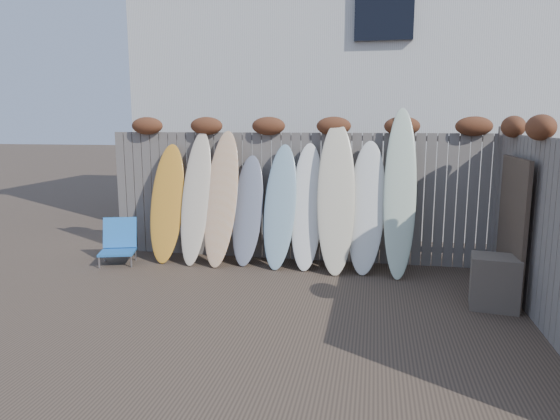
% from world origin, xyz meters
% --- Properties ---
extents(ground, '(80.00, 80.00, 0.00)m').
position_xyz_m(ground, '(0.00, 0.00, 0.00)').
color(ground, '#493A2D').
extents(back_fence, '(6.05, 0.28, 2.24)m').
position_xyz_m(back_fence, '(0.06, 2.39, 1.18)').
color(back_fence, slate).
rests_on(back_fence, ground).
extents(right_fence, '(0.28, 4.40, 2.24)m').
position_xyz_m(right_fence, '(2.99, 0.25, 1.14)').
color(right_fence, slate).
rests_on(right_fence, ground).
extents(house, '(8.50, 5.50, 6.33)m').
position_xyz_m(house, '(0.50, 6.50, 3.20)').
color(house, silver).
rests_on(house, ground).
extents(beach_chair, '(0.65, 0.67, 0.68)m').
position_xyz_m(beach_chair, '(-2.65, 1.70, 0.32)').
color(beach_chair, '#2366B3').
rests_on(beach_chair, ground).
extents(wooden_crate, '(0.59, 0.52, 0.62)m').
position_xyz_m(wooden_crate, '(2.65, 0.73, 0.31)').
color(wooden_crate, '#65584C').
rests_on(wooden_crate, ground).
extents(lattice_panel, '(0.05, 1.16, 1.74)m').
position_xyz_m(lattice_panel, '(2.89, 1.11, 0.87)').
color(lattice_panel, '#3E3726').
rests_on(lattice_panel, ground).
extents(surfboard_0, '(0.54, 0.65, 1.83)m').
position_xyz_m(surfboard_0, '(-1.95, 2.00, 0.91)').
color(surfboard_0, orange).
rests_on(surfboard_0, ground).
extents(surfboard_1, '(0.49, 0.74, 2.03)m').
position_xyz_m(surfboard_1, '(-1.47, 1.98, 1.01)').
color(surfboard_1, beige).
rests_on(surfboard_1, ground).
extents(surfboard_2, '(0.57, 0.76, 2.04)m').
position_xyz_m(surfboard_2, '(-1.05, 1.96, 1.02)').
color(surfboard_2, '#DAB76B').
rests_on(surfboard_2, ground).
extents(surfboard_3, '(0.52, 0.64, 1.66)m').
position_xyz_m(surfboard_3, '(-0.67, 2.05, 0.83)').
color(surfboard_3, gray).
rests_on(surfboard_3, ground).
extents(surfboard_4, '(0.54, 0.70, 1.84)m').
position_xyz_m(surfboard_4, '(-0.15, 1.98, 0.92)').
color(surfboard_4, '#8FB3C4').
rests_on(surfboard_4, ground).
extents(surfboard_5, '(0.48, 0.66, 1.86)m').
position_xyz_m(surfboard_5, '(0.25, 2.01, 0.93)').
color(surfboard_5, white).
rests_on(surfboard_5, ground).
extents(surfboard_6, '(0.61, 0.81, 2.18)m').
position_xyz_m(surfboard_6, '(0.69, 1.92, 1.09)').
color(surfboard_6, beige).
rests_on(surfboard_6, ground).
extents(surfboard_7, '(0.59, 0.72, 1.90)m').
position_xyz_m(surfboard_7, '(1.13, 1.97, 0.95)').
color(surfboard_7, white).
rests_on(surfboard_7, ground).
extents(surfboard_8, '(0.47, 0.84, 2.37)m').
position_xyz_m(surfboard_8, '(1.59, 1.93, 1.19)').
color(surfboard_8, beige).
rests_on(surfboard_8, ground).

